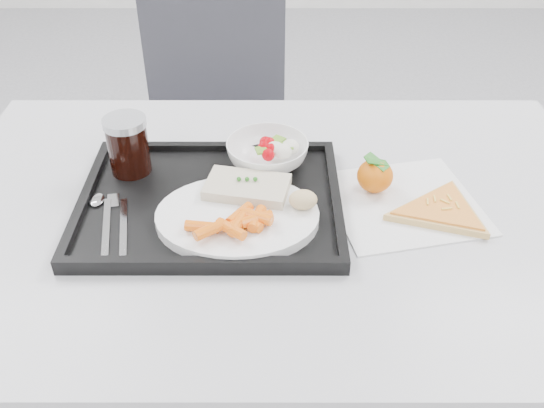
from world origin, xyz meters
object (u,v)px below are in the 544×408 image
Objects in this scene: table at (275,235)px; cola_glass at (128,144)px; pizza_slice at (441,211)px; dinner_plate at (237,217)px; tray at (211,202)px; chair at (215,109)px; salad_bowl at (267,153)px; tangerine at (375,176)px.

table is 11.11× the size of cola_glass.
dinner_plate is at bearing -174.29° from pizza_slice.
cola_glass is at bearing 161.23° from table.
table is at bearing -18.77° from cola_glass.
tray is (-0.11, -0.00, 0.08)m from table.
dinner_plate is at bearing -135.23° from table.
salad_bowl is (0.16, -0.65, 0.25)m from chair.
dinner_plate is 2.50× the size of cola_glass.
chair is 0.79m from tray.
dinner_plate reaches higher than pizza_slice.
pizza_slice is at bearing -33.28° from tangerine.
tray is 0.29m from tangerine.
chair is at bearing 116.35° from tangerine.
tangerine is (0.19, -0.07, -0.00)m from salad_bowl.
chair is 2.07× the size of tray.
chair is at bearing 97.92° from dinner_plate.
tray is 2.96× the size of salad_bowl.
salad_bowl is at bearing 48.92° from tray.
tangerine is at bearing 23.54° from dinner_plate.
cola_glass is at bearing 167.89° from pizza_slice.
dinner_plate is 1.78× the size of salad_bowl.
tangerine reaches higher than pizza_slice.
table is 5.05× the size of pizza_slice.
tangerine reaches higher than tray.
table is 2.67× the size of tray.
pizza_slice is at bearing -59.60° from chair.
dinner_plate is 0.26m from tangerine.
table is at bearing -82.60° from salad_bowl.
salad_bowl is 1.79× the size of tangerine.
table is 14.10× the size of tangerine.
chair reaches higher than cola_glass.
table is at bearing 174.45° from pizza_slice.
chair reaches higher than table.
tangerine is (0.44, -0.05, -0.04)m from cola_glass.
table is 0.79m from chair.
chair is at bearing 103.14° from table.
pizza_slice is (0.28, -0.03, 0.08)m from table.
salad_bowl is at bearing 4.69° from cola_glass.
chair reaches higher than tangerine.
salad_bowl is at bearing 160.29° from tangerine.
pizza_slice is (0.35, 0.03, -0.01)m from dinner_plate.
chair is 0.84m from tangerine.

